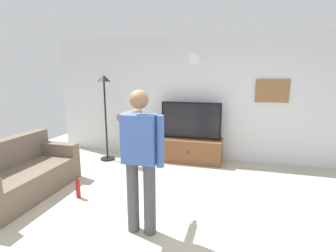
{
  "coord_description": "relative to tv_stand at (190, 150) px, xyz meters",
  "views": [
    {
      "loc": [
        1.11,
        -2.6,
        1.84
      ],
      "look_at": [
        0.05,
        1.2,
        1.05
      ],
      "focal_mm": 26.76,
      "sensor_mm": 36.0,
      "label": 1
    }
  ],
  "objects": [
    {
      "name": "back_wall",
      "position": [
        -0.15,
        0.35,
        1.1
      ],
      "size": [
        6.4,
        0.1,
        2.7
      ],
      "primitive_type": "cube",
      "color": "silver",
      "rests_on": "ground_plane"
    },
    {
      "name": "person_standing_nearer_lamp",
      "position": [
        -0.08,
        -2.66,
        0.7
      ],
      "size": [
        0.56,
        0.78,
        1.7
      ],
      "color": "#4C4C51",
      "rests_on": "ground_plane"
    },
    {
      "name": "side_couch",
      "position": [
        -2.26,
        -2.32,
        0.07
      ],
      "size": [
        0.91,
        1.85,
        0.87
      ],
      "color": "#6B5B4C",
      "rests_on": "ground_plane"
    },
    {
      "name": "wall_clock",
      "position": [
        -0.0,
        0.29,
        1.95
      ],
      "size": [
        0.25,
        0.03,
        0.25
      ],
      "primitive_type": "cylinder",
      "rotation": [
        1.57,
        0.0,
        0.0
      ],
      "color": "white"
    },
    {
      "name": "ground_plane",
      "position": [
        -0.15,
        -2.6,
        -0.25
      ],
      "size": [
        8.4,
        8.4,
        0.0
      ],
      "primitive_type": "plane",
      "color": "#B2A893"
    },
    {
      "name": "framed_picture",
      "position": [
        1.61,
        0.3,
        1.3
      ],
      "size": [
        0.65,
        0.04,
        0.47
      ],
      "primitive_type": "cube",
      "color": "olive"
    },
    {
      "name": "tv_stand",
      "position": [
        0.0,
        0.0,
        0.0
      ],
      "size": [
        1.37,
        0.55,
        0.5
      ],
      "color": "brown",
      "rests_on": "ground_plane"
    },
    {
      "name": "beverage_bottle",
      "position": [
        -1.33,
        -2.14,
        -0.1
      ],
      "size": [
        0.07,
        0.07,
        0.35
      ],
      "color": "maroon",
      "rests_on": "ground_plane"
    },
    {
      "name": "television",
      "position": [
        -0.0,
        0.05,
        0.65
      ],
      "size": [
        1.29,
        0.07,
        0.79
      ],
      "color": "black",
      "rests_on": "tv_stand"
    },
    {
      "name": "floor_lamp",
      "position": [
        -1.8,
        -0.39,
        1.08
      ],
      "size": [
        0.32,
        0.32,
        1.87
      ],
      "color": "black",
      "rests_on": "ground_plane"
    }
  ]
}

